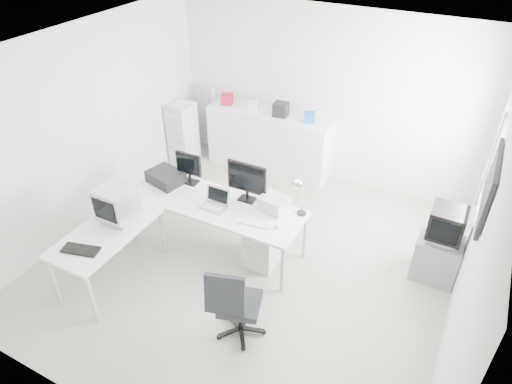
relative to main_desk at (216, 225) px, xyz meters
The scene contains 30 objects.
floor 0.66m from the main_desk, ahead, with size 5.00×5.00×0.01m, color beige.
ceiling 2.48m from the main_desk, ahead, with size 5.00×5.00×0.01m, color white.
back_wall 2.70m from the main_desk, 77.59° to the left, with size 5.00×0.02×2.80m, color silver.
left_wall 2.21m from the main_desk, behind, with size 0.02×5.00×2.80m, color silver.
right_wall 3.21m from the main_desk, ahead, with size 0.02×5.00×2.80m, color silver.
window 3.45m from the main_desk, 20.72° to the left, with size 0.02×1.20×1.10m, color white, non-canonical shape.
wall_picture 3.37m from the main_desk, ahead, with size 0.04×0.90×0.60m, color black, non-canonical shape.
main_desk is the anchor object (origin of this frame).
side_desk 1.39m from the main_desk, 127.69° to the right, with size 0.70×1.40×0.75m, color silver, non-canonical shape.
drawer_pedestal 0.71m from the main_desk, ahead, with size 0.40×0.50×0.60m, color silver.
inkjet_printer 0.97m from the main_desk, behind, with size 0.47×0.36×0.17m, color black.
lcd_monitor_small 0.86m from the main_desk, 155.56° to the left, with size 0.37×0.21×0.47m, color black, non-canonical shape.
lcd_monitor_large 0.78m from the main_desk, 35.54° to the left, with size 0.54×0.22×0.56m, color black, non-canonical shape.
laptop 0.50m from the main_desk, 63.43° to the right, with size 0.33×0.34×0.22m, color #B7B7BA, non-canonical shape.
white_keyboard 0.77m from the main_desk, 12.99° to the right, with size 0.42×0.13×0.02m, color silver.
white_mouse 1.04m from the main_desk, ahead, with size 0.06×0.06×0.06m, color silver.
laser_printer 0.91m from the main_desk, 16.35° to the left, with size 0.33×0.28×0.19m, color #ADADAD.
desk_lamp 1.30m from the main_desk, 15.26° to the left, with size 0.16×0.16×0.48m, color silver, non-canonical shape.
crt_monitor 1.34m from the main_desk, 135.00° to the right, with size 0.39×0.39×0.45m, color #B7B7BA, non-canonical shape.
black_keyboard 1.77m from the main_desk, 119.54° to the right, with size 0.42×0.17×0.03m, color black.
office_chair 1.50m from the main_desk, 48.13° to the right, with size 0.57×0.57×0.99m, color #242629, non-canonical shape.
tv_cabinet 2.87m from the main_desk, 16.28° to the left, with size 0.54×0.44×0.59m, color gray.
crt_tv 2.91m from the main_desk, 16.28° to the left, with size 0.50×0.48×0.45m, color black, non-canonical shape.
sideboard 2.20m from the main_desk, 97.31° to the left, with size 2.13×0.53×1.06m, color silver.
clutter_box_a 2.56m from the main_desk, 116.33° to the left, with size 0.18×0.16×0.18m, color #A5172B.
clutter_box_b 2.38m from the main_desk, 104.88° to the left, with size 0.15×0.12×0.15m, color silver.
clutter_box_c 2.32m from the main_desk, 92.09° to the left, with size 0.22×0.20×0.22m, color black.
clutter_box_d 2.35m from the main_desk, 79.09° to the left, with size 0.16×0.14×0.16m, color #1953B2.
clutter_bottle 2.73m from the main_desk, 121.85° to the left, with size 0.07×0.07×0.22m, color silver.
filing_cabinet 2.47m from the main_desk, 135.07° to the left, with size 0.38×0.45×1.08m, color silver.
Camera 1 is at (2.17, -3.96, 4.23)m, focal length 32.00 mm.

